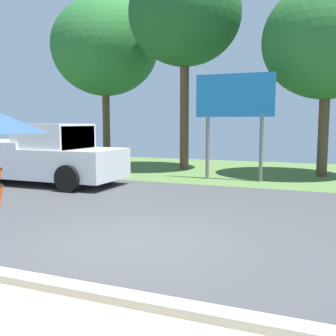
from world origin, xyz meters
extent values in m
cube|color=#424244|center=(0.00, 2.00, -0.05)|extent=(40.00, 8.00, 0.10)
cube|color=#54753B|center=(0.00, 10.00, -0.05)|extent=(40.00, 8.00, 0.10)
cube|color=#B2AD9E|center=(0.00, -2.00, 0.05)|extent=(40.00, 0.24, 0.10)
cube|color=silver|center=(-5.45, 4.40, 0.68)|extent=(5.20, 2.00, 0.90)
cube|color=silver|center=(-4.95, 4.40, 1.43)|extent=(1.80, 1.84, 0.90)
cube|color=#2D3842|center=(-4.10, 4.40, 1.43)|extent=(0.10, 1.70, 0.77)
cube|color=silver|center=(-6.75, 4.40, 1.23)|extent=(2.40, 2.00, 0.20)
cylinder|color=black|center=(-3.75, 5.40, 0.38)|extent=(0.76, 0.28, 0.76)
cylinder|color=black|center=(-3.75, 3.40, 0.38)|extent=(0.76, 0.28, 0.76)
cylinder|color=black|center=(-7.15, 5.40, 0.38)|extent=(0.76, 0.28, 0.76)
cylinder|color=slate|center=(-0.92, 7.38, 1.10)|extent=(0.12, 0.12, 2.20)
cylinder|color=slate|center=(0.88, 7.38, 1.10)|extent=(0.12, 0.12, 2.20)
cube|color=#1E72B2|center=(-0.02, 7.38, 2.80)|extent=(2.60, 0.10, 1.40)
cylinder|color=brown|center=(-2.55, 9.60, 2.37)|extent=(0.36, 0.36, 4.74)
ellipsoid|color=#1E5623|center=(-2.55, 9.60, 6.16)|extent=(4.44, 4.44, 4.04)
cylinder|color=brown|center=(-7.31, 11.48, 1.95)|extent=(0.36, 0.36, 3.91)
ellipsoid|color=#286B2D|center=(-7.31, 11.48, 5.54)|extent=(5.13, 5.13, 4.67)
cylinder|color=brown|center=(2.71, 9.46, 1.66)|extent=(0.36, 0.36, 3.32)
ellipsoid|color=#286B2D|center=(2.71, 9.46, 4.74)|extent=(4.45, 4.45, 4.04)
camera|label=1|loc=(2.83, -5.58, 1.92)|focal=42.20mm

